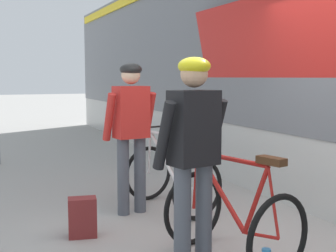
% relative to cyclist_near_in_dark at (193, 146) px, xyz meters
% --- Properties ---
extents(ground_plane, '(80.00, 80.00, 0.00)m').
position_rel_cyclist_near_in_dark_xyz_m(ground_plane, '(0.49, 0.23, -1.05)').
color(ground_plane, '#A09E99').
extents(cyclist_near_in_dark, '(0.65, 0.38, 1.76)m').
position_rel_cyclist_near_in_dark_xyz_m(cyclist_near_in_dark, '(0.00, 0.00, 0.00)').
color(cyclist_near_in_dark, '#4C515B').
rests_on(cyclist_near_in_dark, ground).
extents(cyclist_far_in_red, '(0.64, 0.37, 1.76)m').
position_rel_cyclist_near_in_dark_xyz_m(cyclist_far_in_red, '(0.08, 1.75, 0.00)').
color(cyclist_far_in_red, '#4C515B').
rests_on(cyclist_far_in_red, ground).
extents(bicycle_near_red, '(0.94, 1.20, 0.99)m').
position_rel_cyclist_near_in_dark_xyz_m(bicycle_near_red, '(0.41, 0.05, -0.65)').
color(bicycle_near_red, black).
rests_on(bicycle_near_red, ground).
extents(bicycle_far_white, '(0.91, 1.19, 0.99)m').
position_rel_cyclist_near_in_dark_xyz_m(bicycle_far_white, '(0.57, 1.69, -0.65)').
color(bicycle_far_white, black).
rests_on(bicycle_far_white, ground).
extents(backpack_on_platform, '(0.31, 0.23, 0.40)m').
position_rel_cyclist_near_in_dark_xyz_m(backpack_on_platform, '(-0.64, 1.19, -0.85)').
color(backpack_on_platform, maroon).
rests_on(backpack_on_platform, ground).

